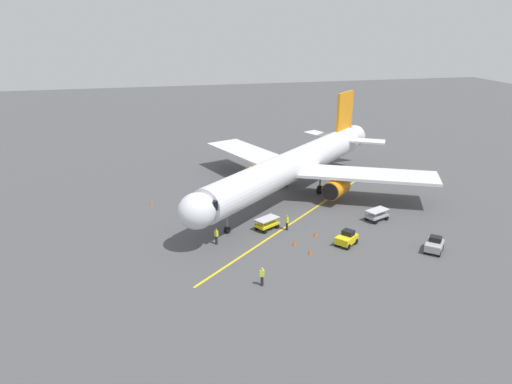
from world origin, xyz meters
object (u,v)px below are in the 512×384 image
object	(u,v)px
airplane	(293,166)
tug_rear_apron	(347,238)
baggage_cart_near_nose	(267,223)
safety_cone_nose_left	(310,252)
baggage_cart_portside	(377,215)
ground_crew_wing_walker	(216,236)
safety_cone_wing_starboard	(151,202)
ground_crew_marshaller	(262,276)
safety_cone_nose_right	(294,243)
tug_starboard_side	(434,245)
safety_cone_wing_port	(315,234)
ground_crew_loader	(287,222)

from	to	relation	value
airplane	tug_rear_apron	world-z (taller)	airplane
tug_rear_apron	baggage_cart_near_nose	bearing A→B (deg)	-39.38
baggage_cart_near_nose	safety_cone_nose_left	distance (m)	7.20
baggage_cart_portside	baggage_cart_near_nose	bearing A→B (deg)	-2.28
ground_crew_wing_walker	safety_cone_nose_left	size ratio (longest dim) A/B	3.11
airplane	baggage_cart_portside	xyz separation A→B (m)	(-6.97, 9.87, -3.35)
baggage_cart_near_nose	baggage_cart_portside	xyz separation A→B (m)	(-12.72, 0.51, 0.00)
airplane	safety_cone_wing_starboard	world-z (taller)	airplane
ground_crew_marshaller	safety_cone_nose_right	xyz separation A→B (m)	(-5.09, -6.86, -0.61)
tug_starboard_side	airplane	bearing A→B (deg)	-64.35
tug_starboard_side	safety_cone_wing_starboard	bearing A→B (deg)	-36.56
safety_cone_nose_right	tug_rear_apron	bearing A→B (deg)	167.78
baggage_cart_near_nose	baggage_cart_portside	world-z (taller)	same
safety_cone_nose_left	safety_cone_wing_starboard	world-z (taller)	same
tug_starboard_side	safety_cone_wing_starboard	xyz separation A→B (m)	(26.56, -19.69, -0.43)
airplane	baggage_cart_near_nose	world-z (taller)	airplane
airplane	ground_crew_marshaller	xyz separation A→B (m)	(9.16, 20.71, -3.12)
tug_starboard_side	safety_cone_nose_left	world-z (taller)	tug_starboard_side
tug_starboard_side	baggage_cart_portside	bearing A→B (deg)	-77.72
safety_cone_nose_left	safety_cone_wing_port	xyz separation A→B (m)	(-1.94, -3.81, 0.00)
tug_rear_apron	safety_cone_wing_starboard	xyz separation A→B (m)	(18.81, -16.28, -0.43)
safety_cone_nose_left	safety_cone_nose_right	distance (m)	2.41
ground_crew_wing_walker	safety_cone_nose_right	xyz separation A→B (m)	(-7.61, 2.06, -0.61)
ground_crew_loader	safety_cone_nose_left	distance (m)	6.06
ground_crew_wing_walker	baggage_cart_portside	bearing A→B (deg)	-174.12
ground_crew_marshaller	safety_cone_wing_starboard	size ratio (longest dim) A/B	3.11
baggage_cart_portside	tug_rear_apron	world-z (taller)	tug_rear_apron
ground_crew_marshaller	ground_crew_loader	bearing A→B (deg)	-117.11
tug_starboard_side	tug_rear_apron	world-z (taller)	same
ground_crew_loader	baggage_cart_portside	bearing A→B (deg)	-178.81
ground_crew_marshaller	safety_cone_wing_port	bearing A→B (deg)	-133.17
baggage_cart_portside	tug_starboard_side	distance (m)	8.71
baggage_cart_portside	tug_rear_apron	distance (m)	7.79
safety_cone_nose_left	safety_cone_wing_starboard	distance (m)	22.67
ground_crew_marshaller	baggage_cart_near_nose	xyz separation A→B (m)	(-3.41, -11.35, -0.23)
ground_crew_wing_walker	ground_crew_marshaller	bearing A→B (deg)	105.81
ground_crew_loader	safety_cone_wing_starboard	distance (m)	18.07
baggage_cart_portside	safety_cone_wing_port	xyz separation A→B (m)	(8.23, 2.41, -0.38)
safety_cone_nose_right	ground_crew_marshaller	bearing A→B (deg)	53.43
airplane	safety_cone_wing_port	world-z (taller)	airplane
ground_crew_marshaller	safety_cone_wing_starboard	bearing A→B (deg)	-68.74
safety_cone_wing_starboard	airplane	bearing A→B (deg)	175.77
tug_rear_apron	tug_starboard_side	bearing A→B (deg)	156.22
baggage_cart_near_nose	airplane	bearing A→B (deg)	-121.53
ground_crew_wing_walker	safety_cone_nose_left	world-z (taller)	ground_crew_wing_walker
airplane	safety_cone_nose_left	distance (m)	16.83
ground_crew_marshaller	safety_cone_wing_starboard	world-z (taller)	ground_crew_marshaller
tug_rear_apron	safety_cone_wing_port	bearing A→B (deg)	-48.98
tug_starboard_side	safety_cone_nose_left	bearing A→B (deg)	-10.77
baggage_cart_portside	safety_cone_nose_left	world-z (taller)	baggage_cart_portside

